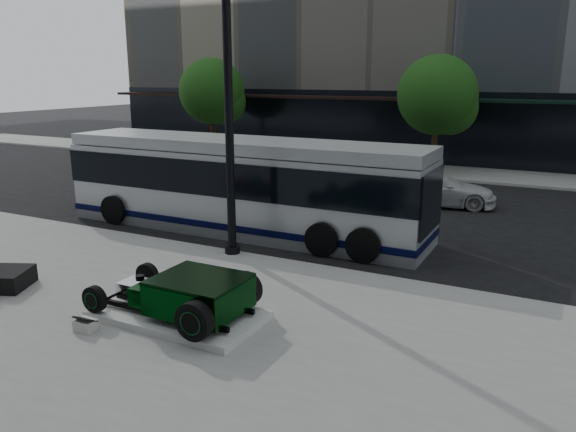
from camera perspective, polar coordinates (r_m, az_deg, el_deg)
The scene contains 9 objects.
ground at distance 16.96m, azimuth 1.03°, elevation -2.52°, with size 120.00×120.00×0.00m, color black.
sidewalk_far at distance 29.86m, azimuth 13.01°, elevation 4.56°, with size 70.00×4.00×0.12m, color gray.
street_trees at distance 28.32m, azimuth 15.24°, elevation 11.48°, with size 29.80×3.80×5.70m.
display_plinth at distance 11.66m, azimuth -11.07°, elevation -9.80°, with size 3.40×1.80×0.15m, color silver.
hot_rod at distance 11.27m, azimuth -9.85°, elevation -7.82°, with size 3.22×2.00×0.81m.
info_plaque at distance 11.58m, azimuth -19.86°, elevation -10.32°, with size 0.40×0.30×0.31m.
lamppost at distance 14.83m, azimuth -5.99°, elevation 9.12°, with size 0.41×0.41×7.50m.
transit_bus at distance 17.86m, azimuth -4.76°, elevation 3.20°, with size 12.12×2.88×2.92m.
white_sedan at distance 22.15m, azimuth 14.73°, elevation 2.72°, with size 1.81×4.45×1.29m, color silver.
Camera 1 is at (7.15, -14.58, 4.89)m, focal length 35.00 mm.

